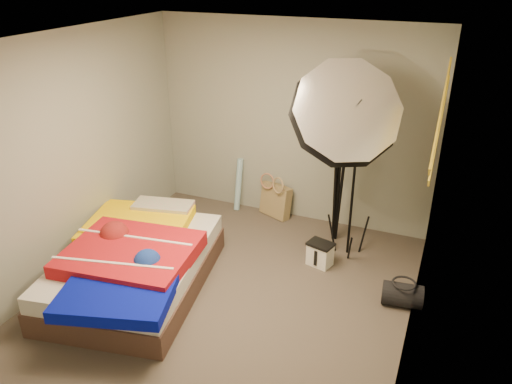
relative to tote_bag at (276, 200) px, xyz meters
The scene contains 15 objects.
floor 1.92m from the tote_bag, 85.15° to the right, with size 4.00×4.00×0.00m, color #4D453B.
ceiling 2.98m from the tote_bag, 85.15° to the right, with size 4.00×4.00×0.00m, color silver.
wall_back 1.05m from the tote_bag, 31.81° to the left, with size 3.50×3.50×0.00m, color gray.
wall_front 4.04m from the tote_bag, 87.63° to the right, with size 3.50×3.50×0.00m, color gray.
wall_left 2.68m from the tote_bag, 129.90° to the right, with size 4.00×4.00×0.00m, color gray.
wall_right 2.89m from the tote_bag, 44.83° to the right, with size 4.00×4.00×0.00m, color gray.
tote_bag is the anchor object (origin of this frame).
wrapping_roll 0.55m from the tote_bag, behind, with size 0.08×0.08×0.70m, color #4DA0BB.
camera_case 1.27m from the tote_bag, 46.53° to the right, with size 0.25×0.18×0.25m, color white.
duffel_bag 2.23m from the tote_bag, 35.59° to the right, with size 0.24×0.24×0.39m, color black.
wall_stripe_upper 2.88m from the tote_bag, 34.50° to the right, with size 0.02×1.10×0.10m, color gold.
wall_stripe_lower 2.65m from the tote_bag, 29.04° to the right, with size 0.02×1.10×0.10m, color gold.
bed 2.18m from the tote_bag, 110.60° to the right, with size 1.72×2.24×0.57m.
photo_umbrella 1.93m from the tote_bag, 37.56° to the right, with size 1.17×1.22×2.36m.
camera_tripod 1.10m from the tote_bag, 18.73° to the right, with size 0.08×0.08×1.41m.
Camera 1 is at (1.86, -3.62, 3.11)m, focal length 35.00 mm.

